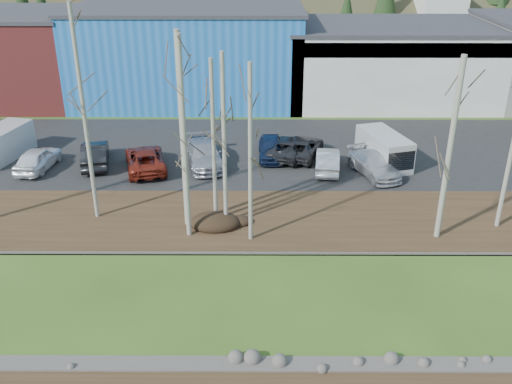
{
  "coord_description": "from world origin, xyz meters",
  "views": [
    {
      "loc": [
        0.29,
        -13.19,
        14.71
      ],
      "look_at": [
        0.18,
        12.83,
        2.5
      ],
      "focal_mm": 40.0,
      "sensor_mm": 36.0,
      "label": 1
    }
  ],
  "objects_px": {
    "car_1": "(95,154)",
    "van_white": "(385,150)",
    "car_3": "(204,154)",
    "car_5": "(328,160)",
    "car_6": "(289,147)",
    "car_0": "(38,159)",
    "car_7": "(374,165)",
    "car_2": "(145,159)",
    "car_8": "(302,148)",
    "car_4": "(271,148)",
    "van_grey": "(1,144)"
  },
  "relations": [
    {
      "from": "car_2",
      "to": "car_3",
      "type": "distance_m",
      "value": 3.87
    },
    {
      "from": "car_0",
      "to": "car_4",
      "type": "distance_m",
      "value": 15.45
    },
    {
      "from": "car_2",
      "to": "car_7",
      "type": "distance_m",
      "value": 14.83
    },
    {
      "from": "car_4",
      "to": "car_7",
      "type": "bearing_deg",
      "value": -24.26
    },
    {
      "from": "car_1",
      "to": "car_5",
      "type": "relative_size",
      "value": 1.11
    },
    {
      "from": "car_1",
      "to": "van_grey",
      "type": "bearing_deg",
      "value": -21.88
    },
    {
      "from": "car_3",
      "to": "car_4",
      "type": "distance_m",
      "value": 4.65
    },
    {
      "from": "car_6",
      "to": "van_grey",
      "type": "xyz_separation_m",
      "value": [
        -19.66,
        -0.47,
        0.38
      ]
    },
    {
      "from": "car_4",
      "to": "car_5",
      "type": "relative_size",
      "value": 0.99
    },
    {
      "from": "car_0",
      "to": "car_7",
      "type": "bearing_deg",
      "value": -176.11
    },
    {
      "from": "car_3",
      "to": "car_7",
      "type": "relative_size",
      "value": 1.14
    },
    {
      "from": "car_1",
      "to": "car_7",
      "type": "bearing_deg",
      "value": 162.45
    },
    {
      "from": "car_5",
      "to": "car_8",
      "type": "xyz_separation_m",
      "value": [
        -1.46,
        2.46,
        -0.03
      ]
    },
    {
      "from": "car_7",
      "to": "car_1",
      "type": "bearing_deg",
      "value": 155.57
    },
    {
      "from": "car_8",
      "to": "van_grey",
      "type": "height_order",
      "value": "van_grey"
    },
    {
      "from": "car_3",
      "to": "car_4",
      "type": "relative_size",
      "value": 1.27
    },
    {
      "from": "car_5",
      "to": "car_7",
      "type": "bearing_deg",
      "value": 174.14
    },
    {
      "from": "car_1",
      "to": "car_6",
      "type": "distance_m",
      "value": 13.07
    },
    {
      "from": "car_0",
      "to": "car_7",
      "type": "distance_m",
      "value": 21.88
    },
    {
      "from": "car_1",
      "to": "van_white",
      "type": "distance_m",
      "value": 19.32
    },
    {
      "from": "car_2",
      "to": "van_grey",
      "type": "bearing_deg",
      "value": -24.87
    },
    {
      "from": "car_1",
      "to": "car_4",
      "type": "distance_m",
      "value": 11.82
    },
    {
      "from": "car_1",
      "to": "car_2",
      "type": "distance_m",
      "value": 3.57
    },
    {
      "from": "car_2",
      "to": "car_7",
      "type": "bearing_deg",
      "value": 162.27
    },
    {
      "from": "car_7",
      "to": "van_grey",
      "type": "relative_size",
      "value": 0.92
    },
    {
      "from": "van_white",
      "to": "car_0",
      "type": "bearing_deg",
      "value": 165.93
    },
    {
      "from": "car_2",
      "to": "van_white",
      "type": "xyz_separation_m",
      "value": [
        15.83,
        0.94,
        0.31
      ]
    },
    {
      "from": "car_6",
      "to": "car_8",
      "type": "relative_size",
      "value": 1.0
    },
    {
      "from": "car_6",
      "to": "van_white",
      "type": "relative_size",
      "value": 0.95
    },
    {
      "from": "car_5",
      "to": "van_grey",
      "type": "height_order",
      "value": "van_grey"
    },
    {
      "from": "car_3",
      "to": "car_5",
      "type": "xyz_separation_m",
      "value": [
        8.11,
        -0.95,
        -0.07
      ]
    },
    {
      "from": "car_5",
      "to": "car_4",
      "type": "bearing_deg",
      "value": -24.77
    },
    {
      "from": "car_3",
      "to": "car_5",
      "type": "height_order",
      "value": "car_3"
    },
    {
      "from": "car_1",
      "to": "car_7",
      "type": "xyz_separation_m",
      "value": [
        18.3,
        -1.56,
        -0.09
      ]
    },
    {
      "from": "car_6",
      "to": "van_white",
      "type": "xyz_separation_m",
      "value": [
        6.34,
        -1.37,
        0.36
      ]
    },
    {
      "from": "car_8",
      "to": "van_white",
      "type": "height_order",
      "value": "van_white"
    },
    {
      "from": "car_1",
      "to": "car_8",
      "type": "height_order",
      "value": "car_1"
    },
    {
      "from": "car_5",
      "to": "van_white",
      "type": "bearing_deg",
      "value": -157.82
    },
    {
      "from": "car_1",
      "to": "car_0",
      "type": "bearing_deg",
      "value": -0.79
    },
    {
      "from": "car_3",
      "to": "van_white",
      "type": "relative_size",
      "value": 1.05
    },
    {
      "from": "car_4",
      "to": "van_white",
      "type": "bearing_deg",
      "value": -9.09
    },
    {
      "from": "car_4",
      "to": "car_6",
      "type": "xyz_separation_m",
      "value": [
        1.24,
        0.24,
        -0.04
      ]
    },
    {
      "from": "car_7",
      "to": "van_grey",
      "type": "distance_m",
      "value": 25.12
    },
    {
      "from": "car_0",
      "to": "car_3",
      "type": "xyz_separation_m",
      "value": [
        10.84,
        0.79,
        0.04
      ]
    },
    {
      "from": "car_0",
      "to": "car_4",
      "type": "xyz_separation_m",
      "value": [
        15.31,
        2.07,
        -0.02
      ]
    },
    {
      "from": "car_3",
      "to": "car_7",
      "type": "height_order",
      "value": "car_3"
    },
    {
      "from": "van_grey",
      "to": "car_6",
      "type": "bearing_deg",
      "value": 13.98
    },
    {
      "from": "car_2",
      "to": "car_6",
      "type": "relative_size",
      "value": 1.07
    },
    {
      "from": "car_3",
      "to": "car_8",
      "type": "xyz_separation_m",
      "value": [
        6.65,
        1.51,
        -0.1
      ]
    },
    {
      "from": "car_7",
      "to": "car_5",
      "type": "bearing_deg",
      "value": 147.91
    }
  ]
}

